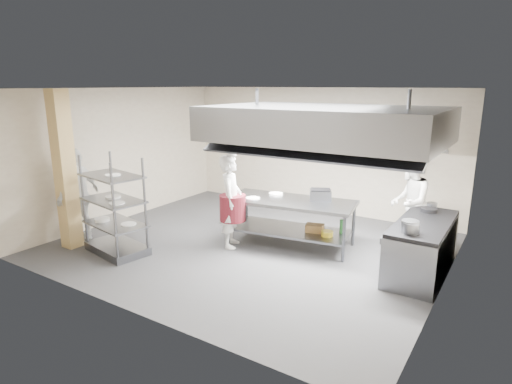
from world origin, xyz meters
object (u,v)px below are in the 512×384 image
Objects in this scene: island at (290,222)px; pass_rack at (114,205)px; chef_plating at (79,195)px; cooking_range at (421,249)px; griddle at (320,195)px; chef_line at (409,202)px; stockpot at (410,226)px; chef_head at (231,201)px.

pass_rack is (-2.56, -2.10, 0.46)m from island.
chef_plating is (-3.63, -2.07, 0.49)m from island.
cooking_range is 1.06× the size of chef_plating.
griddle is at bearing 172.57° from cooking_range.
chef_line is 1.70m from stockpot.
cooking_range is at bearing 33.14° from pass_rack.
stockpot is at bearing -114.97° from chef_head.
chef_head is 4.47× the size of griddle.
chef_plating is 7.34× the size of stockpot.
island reaches higher than cooking_range.
chef_plating reaches higher than pass_rack.
pass_rack reaches higher than griddle.
griddle is (0.49, 0.29, 0.55)m from island.
chef_line is 1.66m from griddle.
chef_head reaches higher than stockpot.
stockpot is (4.93, 1.48, 0.08)m from pass_rack.
cooking_range is 0.87m from stockpot.
pass_rack is at bearing -163.31° from stockpot.
chef_line reaches higher than island.
chef_line is 0.97× the size of chef_plating.
chef_plating is at bearing -177.09° from griddle.
island is 3.34m from pass_rack.
cooking_range is at bearing 93.94° from chef_plating.
pass_rack is at bearing -168.80° from griddle.
cooking_range is 3.49m from chef_head.
griddle reaches higher than island.
stockpot is (1.88, -0.91, -0.02)m from griddle.
pass_rack is 1.02× the size of chef_head.
chef_plating reaches higher than stockpot.
chef_plating reaches higher than cooking_range.
cooking_range is 1.22m from chef_line.
island is at bearing -79.90° from chef_head.
cooking_range is (2.45, 0.03, -0.04)m from island.
chef_line reaches higher than stockpot.
chef_plating is at bearing -166.42° from stockpot.
stockpot is (0.40, -1.65, 0.07)m from chef_line.
griddle is 1.55× the size of stockpot.
griddle is at bearing 48.19° from pass_rack.
chef_line reaches higher than cooking_range.
chef_line is at bearing -0.28° from griddle.
island is 2.51m from stockpot.
griddle is at bearing -71.80° from chef_line.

